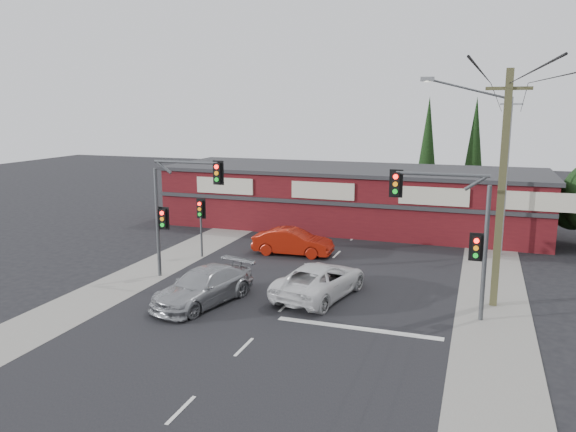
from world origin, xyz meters
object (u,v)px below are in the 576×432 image
(silver_suv, at_px, (203,286))
(shop_building, at_px, (351,197))
(utility_pole, at_px, (499,182))
(red_sedan, at_px, (293,242))
(white_suv, at_px, (320,280))

(silver_suv, height_order, shop_building, shop_building)
(silver_suv, distance_m, utility_pole, 13.31)
(red_sedan, distance_m, utility_pole, 12.82)
(shop_building, distance_m, utility_pole, 17.15)
(white_suv, height_order, silver_suv, white_suv)
(red_sedan, bearing_deg, shop_building, -11.10)
(red_sedan, bearing_deg, white_suv, -153.73)
(silver_suv, bearing_deg, utility_pole, 32.78)
(white_suv, relative_size, red_sedan, 1.20)
(utility_pole, bearing_deg, shop_building, 123.76)
(silver_suv, height_order, utility_pole, utility_pole)
(silver_suv, relative_size, red_sedan, 1.14)
(utility_pole, bearing_deg, red_sedan, 154.40)
(silver_suv, xyz_separation_m, red_sedan, (1.08, 9.05, -0.01))
(white_suv, bearing_deg, silver_suv, 41.19)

